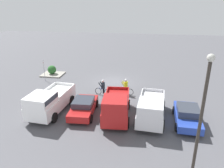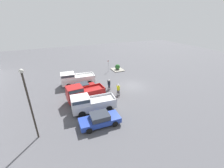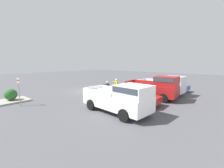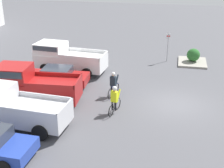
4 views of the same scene
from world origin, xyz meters
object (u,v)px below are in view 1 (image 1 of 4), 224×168
sedan_0 (187,115)px  pickup_truck_0 (151,108)px  sedan_1 (84,106)px  pickup_truck_1 (116,106)px  shrub (52,70)px  cyclist_0 (103,87)px  fire_lane_sign (44,68)px  pickup_truck_2 (49,101)px  lamppost (202,113)px  cyclist_1 (126,86)px

sedan_0 → pickup_truck_0: size_ratio=0.82×
sedan_1 → sedan_0: bearing=179.1°
pickup_truck_1 → sedan_1: size_ratio=1.19×
shrub → cyclist_0: bearing=146.0°
shrub → pickup_truck_1: bearing=134.6°
cyclist_0 → shrub: cyclist_0 is taller
fire_lane_sign → pickup_truck_2: bearing=118.0°
sedan_0 → pickup_truck_0: (2.83, 0.23, 0.45)m
fire_lane_sign → pickup_truck_0: bearing=148.8°
sedan_0 → pickup_truck_2: (11.24, 0.27, 0.46)m
cyclist_0 → lamppost: size_ratio=0.24×
shrub → pickup_truck_2: bearing=112.7°
pickup_truck_0 → fire_lane_sign: (12.44, -7.55, 0.39)m
pickup_truck_2 → shrub: (4.07, -9.75, -0.45)m
pickup_truck_0 → cyclist_1: bearing=-63.7°
shrub → lamppost: bearing=133.4°
cyclist_0 → lamppost: lamppost is taller
pickup_truck_2 → fire_lane_sign: 8.61m
cyclist_1 → shrub: bearing=-25.1°
pickup_truck_0 → lamppost: (-2.16, 5.80, 2.91)m
pickup_truck_2 → cyclist_1: 7.80m
sedan_1 → cyclist_1: 5.59m
cyclist_0 → fire_lane_sign: bearing=-21.7°
pickup_truck_0 → pickup_truck_2: (8.40, 0.05, 0.01)m
pickup_truck_0 → fire_lane_sign: bearing=-31.2°
cyclist_0 → cyclist_1: 2.32m
pickup_truck_1 → cyclist_0: size_ratio=3.06×
pickup_truck_0 → lamppost: bearing=110.5°
pickup_truck_1 → fire_lane_sign: 12.41m
pickup_truck_0 → sedan_1: pickup_truck_0 is taller
pickup_truck_0 → pickup_truck_1: size_ratio=1.04×
pickup_truck_1 → shrub: 13.89m
pickup_truck_0 → shrub: pickup_truck_0 is taller
pickup_truck_0 → sedan_1: size_ratio=1.24×
cyclist_0 → cyclist_1: size_ratio=1.00×
fire_lane_sign → lamppost: bearing=137.6°
sedan_0 → fire_lane_sign: size_ratio=1.74×
sedan_1 → pickup_truck_2: bearing=8.2°
pickup_truck_2 → cyclist_1: bearing=-139.5°
sedan_0 → pickup_truck_1: size_ratio=0.85×
cyclist_0 → pickup_truck_0: bearing=136.6°
pickup_truck_2 → lamppost: 12.38m
fire_lane_sign → cyclist_0: bearing=158.3°
pickup_truck_0 → pickup_truck_2: bearing=0.3°
pickup_truck_1 → lamppost: (-4.90, 5.63, 2.83)m
lamppost → pickup_truck_0: bearing=-69.5°
sedan_0 → cyclist_0: (7.57, -4.26, 0.13)m
sedan_0 → lamppost: (0.67, 6.03, 3.36)m
pickup_truck_0 → lamppost: lamppost is taller
fire_lane_sign → cyclist_1: bearing=165.8°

